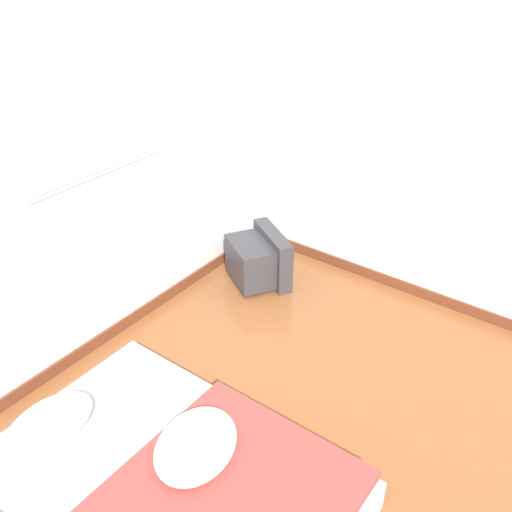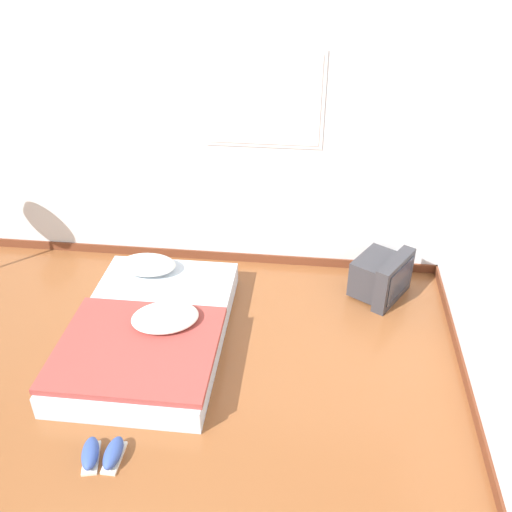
% 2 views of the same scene
% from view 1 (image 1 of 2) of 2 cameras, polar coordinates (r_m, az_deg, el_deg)
% --- Properties ---
extents(mattress_bed, '(1.22, 1.85, 0.34)m').
position_cam_1_polar(mattress_bed, '(3.20, -8.32, -21.37)').
color(mattress_bed, silver).
rests_on(mattress_bed, ground_plane).
extents(crt_tv, '(0.60, 0.63, 0.43)m').
position_cam_1_polar(crt_tv, '(4.66, 0.33, -0.31)').
color(crt_tv, '#333338').
rests_on(crt_tv, ground_plane).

